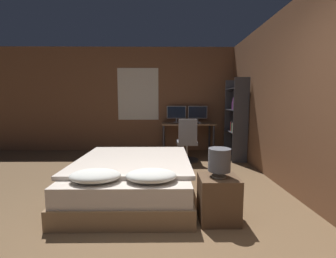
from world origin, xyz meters
name	(u,v)px	position (x,y,z in m)	size (l,w,h in m)	color
wall_back	(164,100)	(-0.01, 4.33, 1.35)	(12.00, 0.08, 2.70)	brown
wall_side_right	(294,98)	(1.83, 1.50, 1.35)	(0.06, 12.00, 2.70)	brown
bed	(133,177)	(-0.42, 1.39, 0.25)	(1.57, 1.91, 0.57)	#846647
nightstand	(218,199)	(0.61, 0.68, 0.25)	(0.42, 0.38, 0.49)	brown
bedside_lamp	(219,160)	(0.61, 0.68, 0.68)	(0.24, 0.24, 0.31)	gray
desk	(188,127)	(0.59, 3.94, 0.67)	(1.31, 0.63, 0.77)	#846042
monitor_left	(176,113)	(0.32, 4.16, 1.01)	(0.49, 0.16, 0.42)	#B7B7BC
monitor_right	(198,113)	(0.87, 4.16, 1.01)	(0.49, 0.16, 0.42)	#B7B7BC
keyboard	(189,124)	(0.59, 3.73, 0.78)	(0.37, 0.13, 0.02)	#B7B7BC
computer_mouse	(200,123)	(0.87, 3.73, 0.79)	(0.07, 0.05, 0.04)	#B7B7BC
office_chair	(187,145)	(0.50, 3.14, 0.36)	(0.52, 0.52, 0.94)	black
bookshelf	(237,116)	(1.62, 3.31, 0.98)	(0.33, 0.71, 1.80)	#333338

